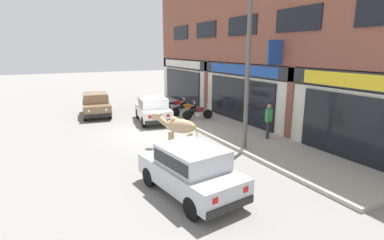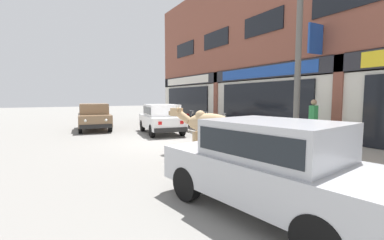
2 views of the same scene
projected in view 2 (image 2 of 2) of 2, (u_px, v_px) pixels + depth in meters
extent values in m
plane|color=gray|center=(167.00, 143.00, 10.29)|extent=(90.00, 90.00, 0.00)
cube|color=#A8A093|center=(238.00, 134.00, 12.14)|extent=(19.00, 2.98, 0.13)
cube|color=brown|center=(267.00, 15.00, 12.51)|extent=(23.00, 0.55, 6.26)
cube|color=silver|center=(265.00, 100.00, 12.88)|extent=(23.00, 0.55, 3.40)
cube|color=#28282D|center=(261.00, 72.00, 12.60)|extent=(22.08, 0.08, 0.64)
cube|color=black|center=(186.00, 103.00, 19.34)|extent=(5.83, 0.10, 2.40)
cube|color=silver|center=(186.00, 81.00, 19.18)|extent=(6.13, 0.05, 0.52)
cube|color=brown|center=(216.00, 99.00, 16.03)|extent=(0.36, 0.12, 3.40)
cube|color=black|center=(260.00, 107.00, 12.75)|extent=(5.83, 0.10, 2.40)
cube|color=#1E479E|center=(261.00, 72.00, 12.59)|extent=(6.13, 0.05, 0.52)
cube|color=brown|center=(338.00, 100.00, 9.43)|extent=(0.36, 0.12, 3.40)
cube|color=black|center=(185.00, 50.00, 19.13)|extent=(2.50, 0.06, 1.00)
cube|color=black|center=(216.00, 39.00, 15.76)|extent=(2.50, 0.06, 1.00)
cube|color=black|center=(263.00, 24.00, 12.40)|extent=(2.50, 0.06, 1.00)
cube|color=#1E479E|center=(315.00, 39.00, 9.62)|extent=(0.08, 0.80, 1.10)
ellipsoid|color=tan|center=(209.00, 123.00, 7.98)|extent=(1.40, 1.31, 0.60)
sphere|color=tan|center=(200.00, 115.00, 8.05)|extent=(0.32, 0.32, 0.32)
cylinder|color=tan|center=(194.00, 144.00, 8.04)|extent=(0.12, 0.12, 0.72)
cylinder|color=tan|center=(197.00, 142.00, 8.31)|extent=(0.12, 0.12, 0.72)
cylinder|color=tan|center=(221.00, 145.00, 7.76)|extent=(0.12, 0.12, 0.72)
cylinder|color=tan|center=(223.00, 144.00, 8.03)|extent=(0.12, 0.12, 0.72)
cylinder|color=tan|center=(184.00, 117.00, 8.22)|extent=(0.51, 0.49, 0.43)
cube|color=tan|center=(177.00, 112.00, 8.29)|extent=(0.42, 0.40, 0.26)
cube|color=#957A57|center=(172.00, 113.00, 8.35)|extent=(0.21, 0.21, 0.14)
cone|color=beige|center=(177.00, 107.00, 8.17)|extent=(0.12, 0.12, 0.19)
cone|color=beige|center=(179.00, 106.00, 8.36)|extent=(0.12, 0.12, 0.19)
cube|color=tan|center=(177.00, 110.00, 8.11)|extent=(0.12, 0.13, 0.10)
cube|color=tan|center=(181.00, 110.00, 8.41)|extent=(0.12, 0.13, 0.10)
cylinder|color=tan|center=(233.00, 131.00, 7.76)|extent=(0.15, 0.14, 0.60)
cylinder|color=black|center=(143.00, 126.00, 13.71)|extent=(0.62, 0.27, 0.60)
cylinder|color=black|center=(169.00, 125.00, 14.23)|extent=(0.62, 0.27, 0.60)
cylinder|color=black|center=(152.00, 131.00, 11.58)|extent=(0.62, 0.27, 0.60)
cylinder|color=black|center=(182.00, 129.00, 12.10)|extent=(0.62, 0.27, 0.60)
cube|color=white|center=(161.00, 122.00, 12.88)|extent=(3.71, 2.12, 0.60)
cube|color=white|center=(161.00, 110.00, 12.73)|extent=(2.10, 1.72, 0.56)
cube|color=black|center=(161.00, 110.00, 12.73)|extent=(1.95, 1.71, 0.35)
cube|color=black|center=(153.00, 123.00, 14.50)|extent=(0.35, 1.52, 0.20)
cube|color=black|center=(171.00, 130.00, 11.29)|extent=(0.35, 1.52, 0.20)
sphere|color=silver|center=(145.00, 118.00, 14.33)|extent=(0.14, 0.14, 0.14)
sphere|color=silver|center=(161.00, 117.00, 14.68)|extent=(0.14, 0.14, 0.14)
cube|color=red|center=(160.00, 123.00, 11.06)|extent=(0.05, 0.16, 0.14)
cube|color=red|center=(182.00, 122.00, 11.42)|extent=(0.05, 0.16, 0.14)
cylinder|color=black|center=(187.00, 184.00, 4.50)|extent=(0.62, 0.26, 0.60)
cylinder|color=black|center=(241.00, 169.00, 5.40)|extent=(0.62, 0.26, 0.60)
cylinder|color=black|center=(367.00, 205.00, 3.60)|extent=(0.62, 0.26, 0.60)
cube|color=#B2B5BA|center=(267.00, 175.00, 4.03)|extent=(3.69, 2.08, 0.60)
cube|color=#B2B5BA|center=(274.00, 139.00, 3.90)|extent=(2.09, 1.70, 0.56)
cube|color=black|center=(274.00, 139.00, 3.90)|extent=(1.94, 1.70, 0.35)
cube|color=black|center=(197.00, 166.00, 5.39)|extent=(0.34, 1.52, 0.20)
sphere|color=silver|center=(178.00, 154.00, 5.09)|extent=(0.14, 0.14, 0.14)
sphere|color=silver|center=(213.00, 149.00, 5.69)|extent=(0.14, 0.14, 0.14)
cylinder|color=black|center=(110.00, 126.00, 13.47)|extent=(0.62, 0.25, 0.60)
cylinder|color=black|center=(80.00, 127.00, 12.90)|extent=(0.62, 0.25, 0.60)
cylinder|color=black|center=(106.00, 122.00, 15.57)|extent=(0.62, 0.25, 0.60)
cylinder|color=black|center=(80.00, 123.00, 15.00)|extent=(0.62, 0.25, 0.60)
cube|color=#846647|center=(94.00, 119.00, 14.21)|extent=(3.67, 2.01, 0.60)
cube|color=#846647|center=(94.00, 109.00, 14.25)|extent=(2.06, 1.66, 0.56)
cube|color=black|center=(94.00, 109.00, 14.25)|extent=(1.91, 1.66, 0.35)
cube|color=black|center=(96.00, 126.00, 12.65)|extent=(0.30, 1.52, 0.20)
cube|color=black|center=(93.00, 121.00, 15.81)|extent=(0.30, 1.52, 0.20)
sphere|color=silver|center=(106.00, 120.00, 12.78)|extent=(0.14, 0.14, 0.14)
sphere|color=silver|center=(85.00, 121.00, 12.40)|extent=(0.14, 0.14, 0.14)
cube|color=red|center=(101.00, 115.00, 16.00)|extent=(0.05, 0.16, 0.14)
cube|color=red|center=(84.00, 116.00, 15.61)|extent=(0.05, 0.16, 0.14)
cylinder|color=black|center=(192.00, 120.00, 15.64)|extent=(0.10, 0.56, 0.56)
cylinder|color=black|center=(174.00, 121.00, 15.02)|extent=(0.10, 0.56, 0.56)
cube|color=#B2B5BA|center=(183.00, 120.00, 15.32)|extent=(0.20, 0.32, 0.24)
cube|color=red|center=(185.00, 116.00, 15.37)|extent=(0.24, 0.40, 0.24)
cube|color=black|center=(179.00, 116.00, 15.18)|extent=(0.22, 0.52, 0.12)
cylinder|color=#B2B5BA|center=(191.00, 115.00, 15.59)|extent=(0.04, 0.27, 0.59)
cylinder|color=#B2B5BA|center=(192.00, 111.00, 15.58)|extent=(0.52, 0.03, 0.03)
sphere|color=silver|center=(193.00, 113.00, 15.62)|extent=(0.12, 0.12, 0.12)
cylinder|color=#B2B5BA|center=(177.00, 122.00, 15.24)|extent=(0.06, 0.48, 0.06)
cylinder|color=black|center=(206.00, 122.00, 14.36)|extent=(0.12, 0.56, 0.56)
cylinder|color=black|center=(186.00, 123.00, 13.77)|extent=(0.12, 0.56, 0.56)
cube|color=#B2B5BA|center=(196.00, 122.00, 14.05)|extent=(0.21, 0.33, 0.24)
cube|color=orange|center=(198.00, 117.00, 14.10)|extent=(0.25, 0.41, 0.24)
cube|color=black|center=(192.00, 118.00, 13.92)|extent=(0.24, 0.53, 0.12)
cylinder|color=#B2B5BA|center=(205.00, 117.00, 14.30)|extent=(0.05, 0.27, 0.59)
cylinder|color=#B2B5BA|center=(206.00, 112.00, 14.30)|extent=(0.52, 0.05, 0.03)
sphere|color=silver|center=(206.00, 114.00, 14.34)|extent=(0.12, 0.12, 0.12)
cylinder|color=#B2B5BA|center=(189.00, 124.00, 13.98)|extent=(0.08, 0.48, 0.06)
cylinder|color=black|center=(224.00, 124.00, 13.27)|extent=(0.21, 0.57, 0.56)
cylinder|color=black|center=(201.00, 125.00, 12.89)|extent=(0.21, 0.57, 0.56)
cube|color=#B2B5BA|center=(212.00, 124.00, 13.07)|extent=(0.26, 0.35, 0.24)
cube|color=maroon|center=(215.00, 119.00, 13.10)|extent=(0.32, 0.44, 0.24)
cube|color=black|center=(208.00, 119.00, 12.97)|extent=(0.32, 0.55, 0.12)
cylinder|color=#B2B5BA|center=(223.00, 119.00, 13.23)|extent=(0.09, 0.27, 0.59)
cylinder|color=#B2B5BA|center=(224.00, 113.00, 13.22)|extent=(0.52, 0.14, 0.03)
sphere|color=silver|center=(225.00, 116.00, 13.25)|extent=(0.12, 0.12, 0.12)
cylinder|color=#B2B5BA|center=(205.00, 126.00, 13.07)|extent=(0.16, 0.48, 0.06)
cylinder|color=#2D2D33|center=(313.00, 132.00, 9.33)|extent=(0.11, 0.11, 0.82)
cylinder|color=#2D2D33|center=(313.00, 132.00, 9.49)|extent=(0.11, 0.11, 0.82)
cylinder|color=#33934C|center=(313.00, 113.00, 9.35)|extent=(0.32, 0.32, 0.56)
cylinder|color=#33934C|center=(313.00, 114.00, 9.16)|extent=(0.08, 0.08, 0.56)
cylinder|color=#33934C|center=(313.00, 114.00, 9.55)|extent=(0.08, 0.08, 0.56)
sphere|color=tan|center=(314.00, 102.00, 9.32)|extent=(0.20, 0.20, 0.20)
cylinder|color=#595651|center=(299.00, 47.00, 7.71)|extent=(0.18, 0.18, 6.36)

